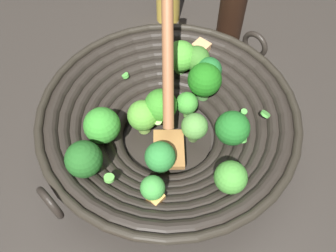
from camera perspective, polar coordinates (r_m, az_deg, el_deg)
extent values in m
plane|color=#332D28|center=(0.64, 0.05, -2.26)|extent=(4.00, 4.00, 0.00)
cylinder|color=black|center=(0.63, 0.05, -2.02)|extent=(0.15, 0.15, 0.01)
torus|color=black|center=(0.62, 0.06, -1.30)|extent=(0.21, 0.21, 0.02)
torus|color=black|center=(0.61, 0.06, -0.82)|extent=(0.24, 0.24, 0.02)
torus|color=black|center=(0.60, 0.06, -0.33)|extent=(0.27, 0.27, 0.02)
torus|color=black|center=(0.60, 0.06, 0.18)|extent=(0.31, 0.31, 0.02)
torus|color=black|center=(0.59, 0.06, 0.69)|extent=(0.34, 0.34, 0.02)
torus|color=black|center=(0.58, 0.06, 1.23)|extent=(0.37, 0.37, 0.02)
torus|color=black|center=(0.57, 0.06, 1.77)|extent=(0.40, 0.40, 0.02)
torus|color=#29251D|center=(0.57, 0.06, 2.33)|extent=(0.42, 0.42, 0.01)
torus|color=black|center=(0.51, -18.28, -11.78)|extent=(0.05, 0.01, 0.05)
torus|color=black|center=(0.69, 13.66, 12.64)|extent=(0.05, 0.01, 0.05)
cylinder|color=#6D9B48|center=(0.60, 4.13, -1.61)|extent=(0.03, 0.03, 0.02)
sphere|color=#569541|center=(0.58, 4.30, -0.05)|extent=(0.04, 0.04, 0.04)
cylinder|color=#558D37|center=(0.64, 2.97, 2.27)|extent=(0.02, 0.02, 0.02)
sphere|color=green|center=(0.62, 3.07, 3.69)|extent=(0.04, 0.04, 0.04)
cylinder|color=#77B85D|center=(0.59, -10.11, -1.57)|extent=(0.03, 0.04, 0.02)
sphere|color=green|center=(0.57, -10.56, 0.09)|extent=(0.06, 0.06, 0.06)
cylinder|color=#5B9448|center=(0.55, -12.75, -6.81)|extent=(0.02, 0.03, 0.02)
sphere|color=#225F21|center=(0.52, -13.38, -5.20)|extent=(0.05, 0.05, 0.05)
cylinder|color=#549645|center=(0.65, 5.63, 5.30)|extent=(0.03, 0.03, 0.02)
sphere|color=#1E6E17|center=(0.62, 5.90, 7.41)|extent=(0.06, 0.06, 0.06)
cylinder|color=#668C4C|center=(0.53, -2.38, -11.03)|extent=(0.02, 0.02, 0.02)
sphere|color=green|center=(0.51, -2.48, -9.89)|extent=(0.04, 0.04, 0.04)
cylinder|color=olive|center=(0.63, -3.91, -0.03)|extent=(0.03, 0.03, 0.02)
sphere|color=#58A536|center=(0.60, -4.08, 1.70)|extent=(0.05, 0.05, 0.05)
cylinder|color=#65A341|center=(0.60, 9.88, -2.00)|extent=(0.03, 0.03, 0.02)
sphere|color=#206D24|center=(0.57, 10.31, -0.33)|extent=(0.06, 0.06, 0.06)
cylinder|color=#569748|center=(0.53, 9.59, -9.50)|extent=(0.02, 0.02, 0.02)
sphere|color=#499937|center=(0.51, 10.04, -8.11)|extent=(0.05, 0.05, 0.05)
cylinder|color=#5A9244|center=(0.67, 2.00, 9.26)|extent=(0.02, 0.02, 0.02)
sphere|color=#50A836|center=(0.65, 2.08, 11.15)|extent=(0.06, 0.06, 0.06)
cylinder|color=#5D9D41|center=(0.67, 4.49, 8.84)|extent=(0.03, 0.03, 0.03)
sphere|color=#3C7729|center=(0.65, 4.66, 10.72)|extent=(0.05, 0.05, 0.05)
cylinder|color=#80B95E|center=(0.57, -1.22, -6.42)|extent=(0.03, 0.03, 0.02)
sphere|color=#2E8337|center=(0.54, -1.27, -4.97)|extent=(0.05, 0.05, 0.05)
cylinder|color=#65A950|center=(0.65, 6.38, 7.40)|extent=(0.02, 0.03, 0.02)
sphere|color=#216D2D|center=(0.63, 6.60, 8.94)|extent=(0.05, 0.05, 0.05)
cylinder|color=#81B049|center=(0.62, -1.13, 1.61)|extent=(0.04, 0.04, 0.02)
sphere|color=#3B8F28|center=(0.60, -1.17, 3.36)|extent=(0.06, 0.06, 0.06)
cube|color=#DB994D|center=(0.52, -2.02, -11.51)|extent=(0.02, 0.02, 0.02)
cube|color=#E7AF73|center=(0.67, 5.27, 12.18)|extent=(0.03, 0.03, 0.03)
cube|color=#BF7424|center=(0.63, -0.67, 2.65)|extent=(0.03, 0.03, 0.03)
cube|color=orange|center=(0.65, -1.82, 3.28)|extent=(0.04, 0.04, 0.03)
cylinder|color=#56B247|center=(0.66, -6.85, 8.05)|extent=(0.02, 0.02, 0.01)
cylinder|color=#99D166|center=(0.59, -1.62, 0.80)|extent=(0.02, 0.02, 0.01)
cylinder|color=#56B247|center=(0.59, 12.11, 2.25)|extent=(0.01, 0.01, 0.01)
cylinder|color=#6BC651|center=(0.52, -9.44, -8.26)|extent=(0.02, 0.02, 0.01)
cylinder|color=#56B247|center=(0.58, 15.37, 1.85)|extent=(0.02, 0.02, 0.01)
cylinder|color=#6BC651|center=(0.62, -2.85, 3.47)|extent=(0.02, 0.02, 0.01)
cylinder|color=#56B247|center=(0.57, 11.83, -2.12)|extent=(0.02, 0.02, 0.01)
cube|color=#9E6B38|center=(0.58, 0.12, -3.74)|extent=(0.09, 0.08, 0.01)
cylinder|color=#9E613C|center=(0.55, -0.04, 12.81)|extent=(0.15, 0.14, 0.20)
cylinder|color=black|center=(0.76, 10.14, 17.16)|extent=(0.05, 0.05, 0.16)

